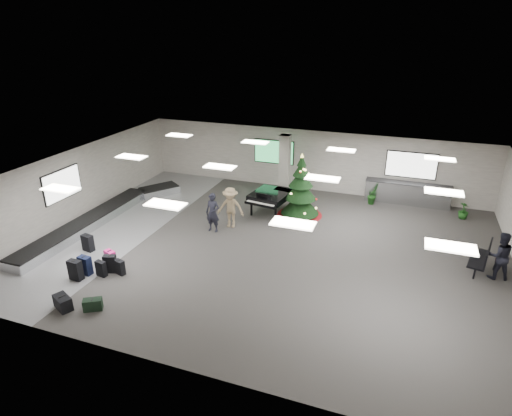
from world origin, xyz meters
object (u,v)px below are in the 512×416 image
(christmas_tree, at_px, (300,194))
(traveler_bench, at_px, (499,256))
(pink_suitcase, at_px, (111,259))
(bench, at_px, (483,256))
(service_counter, at_px, (407,193))
(traveler_a, at_px, (213,213))
(traveler_b, at_px, (231,208))
(baggage_carousel, at_px, (103,216))
(potted_plant_right, at_px, (464,211))
(potted_plant_left, at_px, (373,195))
(grand_piano, at_px, (270,196))

(christmas_tree, height_order, traveler_bench, christmas_tree)
(pink_suitcase, height_order, bench, bench)
(service_counter, relative_size, traveler_bench, 2.32)
(pink_suitcase, bearing_deg, traveler_a, 81.27)
(traveler_b, distance_m, traveler_bench, 10.32)
(traveler_a, relative_size, traveler_b, 0.94)
(baggage_carousel, relative_size, christmas_tree, 3.26)
(service_counter, distance_m, pink_suitcase, 14.11)
(service_counter, bearing_deg, traveler_bench, -62.52)
(baggage_carousel, distance_m, traveler_bench, 16.03)
(christmas_tree, xyz_separation_m, bench, (7.35, -2.62, -0.42))
(christmas_tree, height_order, traveler_b, christmas_tree)
(potted_plant_right, bearing_deg, traveler_bench, -82.64)
(traveler_bench, bearing_deg, traveler_a, -12.49)
(bench, height_order, potted_plant_right, bench)
(traveler_bench, height_order, potted_plant_right, traveler_bench)
(potted_plant_left, bearing_deg, traveler_bench, -48.98)
(christmas_tree, bearing_deg, service_counter, 34.18)
(traveler_a, xyz_separation_m, traveler_bench, (10.84, -0.03, 0.02))
(bench, xyz_separation_m, traveler_a, (-10.41, -0.29, 0.26))
(traveler_bench, bearing_deg, bench, -48.53)
(traveler_b, height_order, potted_plant_right, traveler_b)
(traveler_a, bearing_deg, bench, 5.15)
(pink_suitcase, height_order, traveler_b, traveler_b)
(baggage_carousel, distance_m, pink_suitcase, 4.41)
(pink_suitcase, distance_m, traveler_bench, 13.67)
(christmas_tree, xyz_separation_m, traveler_a, (-3.06, -2.91, -0.16))
(traveler_a, bearing_deg, baggage_carousel, -168.81)
(bench, relative_size, potted_plant_right, 2.24)
(potted_plant_left, bearing_deg, christmas_tree, -140.19)
(service_counter, height_order, traveler_a, traveler_a)
(traveler_a, xyz_separation_m, potted_plant_right, (10.19, 5.04, -0.46))
(traveler_bench, relative_size, potted_plant_right, 2.23)
(christmas_tree, relative_size, traveler_bench, 1.71)
(christmas_tree, relative_size, traveler_b, 1.64)
(service_counter, height_order, pink_suitcase, service_counter)
(bench, bearing_deg, christmas_tree, 173.47)
(service_counter, bearing_deg, grand_piano, -150.66)
(pink_suitcase, xyz_separation_m, christmas_tree, (5.30, 6.90, 0.69))
(bench, height_order, traveler_b, traveler_b)
(traveler_b, bearing_deg, traveler_a, -136.33)
(traveler_b, bearing_deg, grand_piano, 54.57)
(christmas_tree, bearing_deg, potted_plant_left, 39.81)
(pink_suitcase, xyz_separation_m, potted_plant_left, (8.33, 9.43, 0.13))
(service_counter, xyz_separation_m, traveler_a, (-7.68, -6.04, 0.31))
(bench, distance_m, traveler_b, 9.88)
(grand_piano, distance_m, potted_plant_left, 5.22)
(service_counter, height_order, potted_plant_left, service_counter)
(service_counter, xyz_separation_m, traveler_b, (-7.14, -5.40, 0.36))
(traveler_a, height_order, potted_plant_right, traveler_a)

